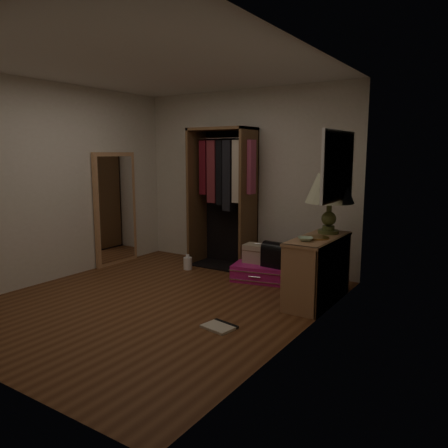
{
  "coord_description": "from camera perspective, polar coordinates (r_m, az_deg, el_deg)",
  "views": [
    {
      "loc": [
        3.27,
        -3.62,
        1.69
      ],
      "look_at": [
        0.3,
        0.95,
        0.8
      ],
      "focal_mm": 35.0,
      "sensor_mm": 36.0,
      "label": 1
    }
  ],
  "objects": [
    {
      "name": "train_case",
      "position": [
        5.95,
        4.45,
        -3.84
      ],
      "size": [
        0.38,
        0.28,
        0.27
      ],
      "rotation": [
        0.0,
        0.0,
        0.06
      ],
      "color": "tan",
      "rests_on": "pink_suitcase"
    },
    {
      "name": "black_bag",
      "position": [
        5.75,
        6.6,
        -3.89
      ],
      "size": [
        0.32,
        0.23,
        0.33
      ],
      "rotation": [
        0.0,
        0.0,
        -0.1
      ],
      "color": "black",
      "rests_on": "pink_suitcase"
    },
    {
      "name": "ceramic_bowl",
      "position": [
        4.79,
        10.58,
        -1.95
      ],
      "size": [
        0.22,
        0.22,
        0.04
      ],
      "primitive_type": "imported",
      "rotation": [
        0.0,
        0.0,
        0.4
      ],
      "color": "#B5D6B2",
      "rests_on": "console_bookshelf"
    },
    {
      "name": "console_bookshelf",
      "position": [
        5.14,
        12.26,
        -5.55
      ],
      "size": [
        0.42,
        1.12,
        0.75
      ],
      "color": "#A67550",
      "rests_on": "ground"
    },
    {
      "name": "floor_book",
      "position": [
        4.38,
        -0.49,
        -13.22
      ],
      "size": [
        0.34,
        0.29,
        0.03
      ],
      "rotation": [
        0.0,
        0.0,
        -0.18
      ],
      "color": "beige",
      "rests_on": "ground"
    },
    {
      "name": "pink_suitcase",
      "position": [
        5.91,
        4.71,
        -6.27
      ],
      "size": [
        0.81,
        0.66,
        0.22
      ],
      "rotation": [
        0.0,
        0.0,
        0.22
      ],
      "color": "#CE197D",
      "rests_on": "ground"
    },
    {
      "name": "brass_tray",
      "position": [
        4.97,
        12.05,
        -1.74
      ],
      "size": [
        0.32,
        0.32,
        0.02
      ],
      "rotation": [
        0.0,
        0.0,
        0.25
      ],
      "color": "#A67E3F",
      "rests_on": "console_bookshelf"
    },
    {
      "name": "white_jug",
      "position": [
        6.44,
        -4.76,
        -5.11
      ],
      "size": [
        0.13,
        0.13,
        0.22
      ],
      "rotation": [
        0.0,
        0.0,
        0.04
      ],
      "color": "white",
      "rests_on": "ground"
    },
    {
      "name": "open_wardrobe",
      "position": [
        6.43,
        0.18,
        5.07
      ],
      "size": [
        1.01,
        0.5,
        2.05
      ],
      "color": "brown",
      "rests_on": "ground"
    },
    {
      "name": "table_lamp",
      "position": [
        5.24,
        13.66,
        4.37
      ],
      "size": [
        0.63,
        0.63,
        0.71
      ],
      "rotation": [
        0.0,
        0.0,
        -0.12
      ],
      "color": "#455026",
      "rests_on": "console_bookshelf"
    },
    {
      "name": "room_walls",
      "position": [
        4.87,
        -8.13,
        6.95
      ],
      "size": [
        3.52,
        4.02,
        2.6
      ],
      "color": "beige",
      "rests_on": "ground"
    },
    {
      "name": "ground",
      "position": [
        5.16,
        -8.71,
        -9.94
      ],
      "size": [
        4.0,
        4.0,
        0.0
      ],
      "primitive_type": "plane",
      "color": "#593119",
      "rests_on": "ground"
    },
    {
      "name": "floor_mirror",
      "position": [
        6.84,
        -13.97,
        1.94
      ],
      "size": [
        0.06,
        0.8,
        1.7
      ],
      "color": "tan",
      "rests_on": "ground"
    }
  ]
}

